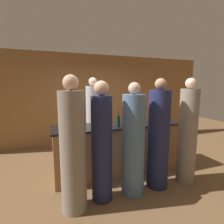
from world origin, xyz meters
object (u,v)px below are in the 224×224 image
bartender (94,122)px  guest_0 (73,150)px  guest_2 (158,138)px  wine_bottle_0 (118,121)px  guest_3 (133,144)px  guest_1 (102,146)px  guest_4 (187,135)px

bartender → guest_0: size_ratio=1.02×
guest_2 → wine_bottle_0: bearing=134.9°
guest_3 → wine_bottle_0: guest_3 is taller
guest_1 → guest_2: (1.05, 0.02, 0.01)m
bartender → guest_4: 2.10m
guest_4 → guest_2: bearing=175.3°
guest_0 → guest_2: guest_0 is taller
guest_3 → bartender: bearing=100.2°
guest_0 → wine_bottle_0: size_ratio=6.45×
guest_0 → guest_4: size_ratio=1.01×
bartender → guest_3: bartender is taller
guest_2 → wine_bottle_0: 0.81m
guest_2 → guest_4: bearing=-4.7°
bartender → guest_1: bearing=80.6°
guest_0 → guest_1: bearing=11.3°
guest_2 → bartender: bearing=117.6°
guest_1 → guest_3: (0.53, -0.02, -0.02)m
guest_2 → guest_1: bearing=-179.0°
bartender → guest_1: bartender is taller
guest_4 → guest_3: bearing=179.6°
guest_4 → wine_bottle_0: size_ratio=6.42×
guest_0 → guest_2: (1.50, 0.11, -0.01)m
bartender → wine_bottle_0: 1.02m
guest_2 → guest_4: size_ratio=0.99×
guest_2 → guest_3: size_ratio=1.04×
guest_0 → guest_1: 0.46m
guest_1 → guest_0: bearing=-168.7°
guest_1 → guest_2: bearing=1.0°
guest_1 → guest_2: guest_2 is taller
bartender → guest_4: (1.40, -1.57, -0.03)m
guest_1 → guest_2: 1.05m
guest_0 → guest_4: 2.11m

